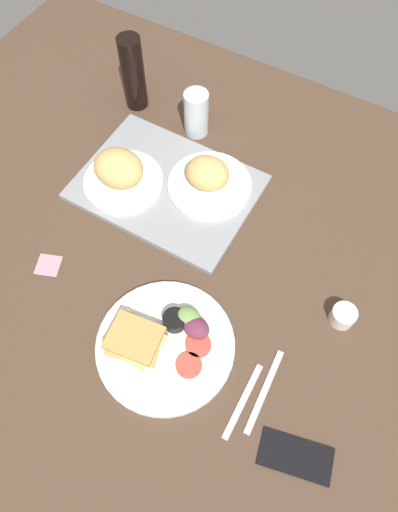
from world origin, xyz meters
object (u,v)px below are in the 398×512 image
(serving_tray, at_px, (167,187))
(drinking_glass, at_px, (196,113))
(soda_bottle, at_px, (133,73))
(fork, at_px, (243,401))
(bread_plate_near, at_px, (120,173))
(bread_plate_far, at_px, (208,179))
(plate_with_salad, at_px, (164,341))
(sticky_note, at_px, (48,265))
(espresso_cup, at_px, (343,316))
(knife, at_px, (264,391))
(cell_phone, at_px, (296,456))

(serving_tray, height_order, drinking_glass, drinking_glass)
(soda_bottle, xyz_separation_m, fork, (0.66, -0.61, -0.11))
(bread_plate_near, height_order, fork, bread_plate_near)
(bread_plate_far, bearing_deg, soda_bottle, 152.56)
(plate_with_salad, height_order, soda_bottle, soda_bottle)
(bread_plate_near, bearing_deg, drinking_glass, 75.29)
(bread_plate_near, relative_size, sticky_note, 3.69)
(bread_plate_near, distance_m, espresso_cup, 0.64)
(drinking_glass, height_order, sticky_note, drinking_glass)
(knife, bearing_deg, plate_with_salad, 90.72)
(drinking_glass, bearing_deg, espresso_cup, -30.48)
(knife, bearing_deg, bread_plate_far, 38.66)
(bread_plate_far, height_order, plate_with_salad, bread_plate_far)
(bread_plate_far, relative_size, cell_phone, 1.51)
(cell_phone, height_order, sticky_note, cell_phone)
(serving_tray, relative_size, bread_plate_near, 2.18)
(plate_with_salad, relative_size, sticky_note, 5.41)
(serving_tray, relative_size, fork, 2.65)
(plate_with_salad, bearing_deg, serving_tray, 120.61)
(knife, bearing_deg, sticky_note, 85.60)
(soda_bottle, relative_size, knife, 1.14)
(fork, bearing_deg, bread_plate_near, 56.40)
(bread_plate_far, bearing_deg, espresso_cup, -20.99)
(soda_bottle, height_order, espresso_cup, soda_bottle)
(soda_bottle, xyz_separation_m, espresso_cup, (0.77, -0.34, -0.09))
(drinking_glass, height_order, fork, drinking_glass)
(cell_phone, xyz_separation_m, sticky_note, (-0.69, 0.10, -0.00))
(knife, relative_size, sticky_note, 3.39)
(serving_tray, distance_m, drinking_glass, 0.23)
(sticky_note, bearing_deg, serving_tray, 68.76)
(plate_with_salad, distance_m, knife, 0.24)
(soda_bottle, height_order, fork, soda_bottle)
(soda_bottle, bearing_deg, serving_tray, -43.21)
(cell_phone, bearing_deg, serving_tray, 129.74)
(drinking_glass, relative_size, sticky_note, 2.35)
(espresso_cup, xyz_separation_m, cell_phone, (0.03, -0.31, -0.02))
(bread_plate_near, distance_m, plate_with_salad, 0.45)
(bread_plate_near, bearing_deg, fork, -32.65)
(bread_plate_near, height_order, cell_phone, bread_plate_near)
(cell_phone, bearing_deg, espresso_cup, 82.38)
(soda_bottle, distance_m, knife, 0.90)
(bread_plate_near, bearing_deg, sticky_note, -95.14)
(serving_tray, bearing_deg, soda_bottle, 136.79)
(bread_plate_far, xyz_separation_m, cell_phone, (0.46, -0.48, -0.04))
(plate_with_salad, bearing_deg, bread_plate_far, 106.00)
(plate_with_salad, distance_m, sticky_note, 0.35)
(bread_plate_near, relative_size, plate_with_salad, 0.68)
(fork, height_order, knife, same)
(serving_tray, bearing_deg, drinking_glass, 99.03)
(plate_with_salad, height_order, fork, plate_with_salad)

